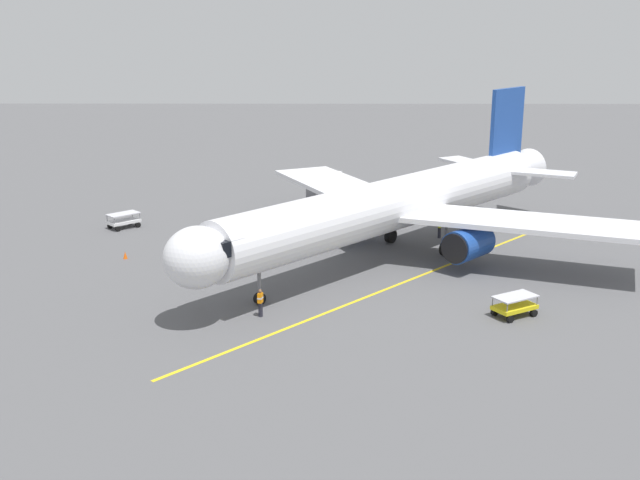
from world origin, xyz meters
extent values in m
plane|color=#565659|center=(0.00, 0.00, 0.00)|extent=(220.00, 220.00, 0.00)
cube|color=yellow|center=(-0.14, 5.98, 0.01)|extent=(27.32, 29.54, 0.01)
cylinder|color=white|center=(-0.14, -0.02, 4.10)|extent=(25.87, 27.55, 3.80)
ellipsoid|color=white|center=(12.21, 13.34, 4.10)|extent=(5.37, 5.39, 3.61)
cone|color=white|center=(-12.69, -13.61, 4.10)|extent=(4.55, 4.52, 3.42)
cube|color=black|center=(11.26, 12.31, 4.65)|extent=(3.46, 3.37, 0.90)
cube|color=white|center=(-8.93, 3.03, 3.50)|extent=(17.79, 10.90, 0.36)
cylinder|color=#1E479E|center=(-5.08, 3.18, 2.00)|extent=(4.00, 4.06, 2.30)
cylinder|color=black|center=(-3.89, 4.46, 2.00)|extent=(1.68, 1.57, 2.10)
cube|color=white|center=(3.60, -8.54, 3.50)|extent=(11.98, 17.64, 0.36)
cylinder|color=#1E479E|center=(3.44, -4.70, 2.00)|extent=(4.00, 4.06, 2.30)
cylinder|color=black|center=(4.63, -3.41, 2.00)|extent=(1.68, 1.57, 2.10)
cube|color=#1E479E|center=(-10.66, -11.41, 7.90)|extent=(3.52, 3.77, 7.20)
cube|color=white|center=(-12.81, -9.02, 4.70)|extent=(6.82, 4.86, 0.24)
cube|color=white|center=(-8.11, -13.36, 4.70)|extent=(5.22, 6.76, 0.24)
cylinder|color=slate|center=(9.02, 9.89, 1.73)|extent=(0.24, 0.24, 2.77)
cylinder|color=black|center=(9.02, 9.89, 0.35)|extent=(0.81, 0.82, 0.70)
cylinder|color=slate|center=(-4.08, -0.46, 1.94)|extent=(0.24, 0.24, 2.77)
cylinder|color=black|center=(-4.08, -0.46, 0.55)|extent=(1.08, 1.11, 1.10)
cylinder|color=slate|center=(-0.27, -3.99, 1.94)|extent=(0.24, 0.24, 2.77)
cylinder|color=black|center=(-0.27, -3.99, 0.55)|extent=(1.08, 1.11, 1.10)
cylinder|color=#23232D|center=(8.80, 12.00, 0.44)|extent=(0.26, 0.26, 0.88)
cube|color=orange|center=(8.80, 12.00, 1.18)|extent=(0.34, 0.43, 0.60)
cube|color=silver|center=(8.80, 12.00, 1.18)|extent=(0.36, 0.46, 0.10)
sphere|color=brown|center=(8.80, 12.00, 1.60)|extent=(0.22, 0.22, 0.22)
cylinder|color=#23232D|center=(10.39, -1.05, 0.44)|extent=(0.26, 0.26, 0.88)
cube|color=#D8EA19|center=(10.39, -1.05, 1.18)|extent=(0.44, 0.44, 0.60)
cube|color=silver|center=(10.39, -1.05, 1.18)|extent=(0.46, 0.46, 0.10)
sphere|color=#9E7051|center=(10.39, -1.05, 1.60)|extent=(0.22, 0.22, 0.22)
cylinder|color=#23232D|center=(-4.33, -5.37, 0.44)|extent=(0.26, 0.26, 0.88)
cube|color=#D8EA19|center=(-4.33, -5.37, 1.18)|extent=(0.32, 0.43, 0.60)
cube|color=silver|center=(-4.33, -5.37, 1.18)|extent=(0.34, 0.45, 0.10)
sphere|color=brown|center=(-4.33, -5.37, 1.60)|extent=(0.22, 0.22, 0.22)
cube|color=white|center=(22.07, -8.34, 0.56)|extent=(2.85, 2.80, 0.24)
cube|color=silver|center=(22.07, -8.34, 1.23)|extent=(2.85, 2.80, 0.08)
cylinder|color=slate|center=(22.51, -7.07, 0.96)|extent=(0.06, 0.06, 0.55)
cylinder|color=slate|center=(23.37, -7.97, 0.96)|extent=(0.06, 0.06, 0.55)
cylinder|color=slate|center=(20.77, -8.72, 0.96)|extent=(0.06, 0.06, 0.55)
cylinder|color=slate|center=(21.62, -9.62, 0.96)|extent=(0.06, 0.06, 0.55)
cylinder|color=black|center=(22.31, -7.22, 0.22)|extent=(0.49, 0.48, 0.44)
cylinder|color=black|center=(23.20, -8.16, 0.22)|extent=(0.49, 0.48, 0.44)
cylinder|color=black|center=(20.93, -8.52, 0.22)|extent=(0.49, 0.48, 0.44)
cylinder|color=black|center=(21.83, -9.47, 0.22)|extent=(0.49, 0.48, 0.44)
cube|color=#9E9EA3|center=(5.58, -17.27, 1.02)|extent=(2.40, 2.29, 1.20)
cube|color=black|center=(5.84, -16.62, 1.22)|extent=(1.64, 0.78, 0.70)
cube|color=silver|center=(4.85, -19.08, 1.52)|extent=(3.20, 4.09, 2.20)
cylinder|color=black|center=(5.07, -16.80, 0.42)|extent=(0.55, 0.87, 0.84)
cylinder|color=black|center=(6.28, -17.28, 0.42)|extent=(0.55, 0.87, 0.84)
cylinder|color=black|center=(3.88, -19.77, 0.42)|extent=(0.55, 0.87, 0.84)
cylinder|color=black|center=(5.08, -20.25, 0.42)|extent=(0.55, 0.87, 0.84)
cube|color=yellow|center=(-6.35, 11.82, 0.56)|extent=(2.95, 2.53, 0.24)
cube|color=silver|center=(-6.35, 11.82, 1.23)|extent=(2.95, 2.53, 0.08)
cylinder|color=slate|center=(-5.64, 12.96, 0.96)|extent=(0.06, 0.06, 0.55)
cylinder|color=slate|center=(-5.00, 11.90, 0.96)|extent=(0.06, 0.06, 0.55)
cylinder|color=slate|center=(-7.70, 11.74, 0.96)|extent=(0.06, 0.06, 0.55)
cylinder|color=slate|center=(-7.07, 10.67, 0.96)|extent=(0.06, 0.06, 0.55)
cylinder|color=black|center=(-5.87, 12.86, 0.22)|extent=(0.51, 0.44, 0.44)
cylinder|color=black|center=(-5.20, 11.74, 0.22)|extent=(0.51, 0.44, 0.44)
cylinder|color=black|center=(-7.50, 11.89, 0.22)|extent=(0.51, 0.44, 0.44)
cylinder|color=black|center=(-6.84, 10.78, 0.22)|extent=(0.51, 0.44, 0.44)
cone|color=#F2590F|center=(19.76, 0.48, 0.28)|extent=(0.32, 0.32, 0.55)
cone|color=#F2590F|center=(16.09, -0.44, 0.28)|extent=(0.32, 0.32, 0.55)
cone|color=#F2590F|center=(16.36, -2.91, 0.28)|extent=(0.32, 0.32, 0.55)
camera|label=1|loc=(4.99, 54.98, 17.02)|focal=43.32mm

